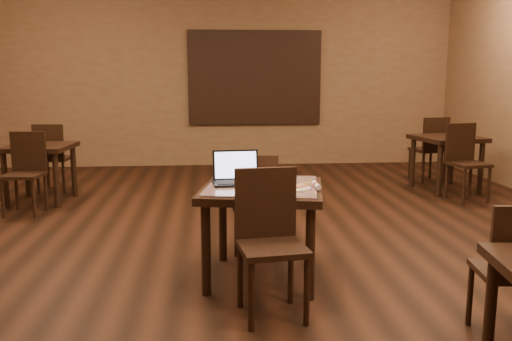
{
  "coord_description": "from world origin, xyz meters",
  "views": [
    {
      "loc": [
        -0.29,
        -4.67,
        1.62
      ],
      "look_at": [
        0.07,
        -0.39,
        0.85
      ],
      "focal_mm": 38.0,
      "sensor_mm": 36.0,
      "label": 1
    }
  ],
  "objects": [
    {
      "name": "other_table_b",
      "position": [
        -2.46,
        2.32,
        0.61
      ],
      "size": [
        0.86,
        0.86,
        0.74
      ],
      "rotation": [
        0.0,
        0.0,
        -0.1
      ],
      "color": "black",
      "rests_on": "ground"
    },
    {
      "name": "ground",
      "position": [
        0.0,
        0.0,
        0.0
      ],
      "size": [
        10.0,
        10.0,
        0.0
      ],
      "primitive_type": "plane",
      "color": "black",
      "rests_on": "ground"
    },
    {
      "name": "pizza_pan",
      "position": [
        0.23,
        -0.31,
        0.77
      ],
      "size": [
        0.37,
        0.37,
        0.01
      ],
      "primitive_type": "cylinder",
      "color": "silver",
      "rests_on": "tiled_table"
    },
    {
      "name": "other_table_b_chair_far",
      "position": [
        -2.46,
        2.88,
        0.54
      ],
      "size": [
        0.45,
        0.45,
        0.95
      ],
      "rotation": [
        0.0,
        0.0,
        3.05
      ],
      "color": "black",
      "rests_on": "ground"
    },
    {
      "name": "chair_main_far",
      "position": [
        0.1,
        0.07,
        0.52
      ],
      "size": [
        0.42,
        0.42,
        0.92
      ],
      "rotation": [
        0.0,
        0.0,
        3.08
      ],
      "color": "black",
      "rests_on": "ground"
    },
    {
      "name": "napkin_roll",
      "position": [
        0.51,
        -0.69,
        0.78
      ],
      "size": [
        0.04,
        0.19,
        0.04
      ],
      "rotation": [
        0.0,
        0.0,
        -0.02
      ],
      "color": "white",
      "rests_on": "tiled_table"
    },
    {
      "name": "tiled_table",
      "position": [
        0.11,
        -0.55,
        0.66
      ],
      "size": [
        1.07,
        1.07,
        0.76
      ],
      "rotation": [
        0.0,
        0.0,
        -0.18
      ],
      "color": "black",
      "rests_on": "ground"
    },
    {
      "name": "mural",
      "position": [
        0.5,
        4.96,
        1.55
      ],
      "size": [
        2.34,
        0.05,
        1.64
      ],
      "color": "#234F81",
      "rests_on": "wall_back"
    },
    {
      "name": "other_table_b_chair_near",
      "position": [
        -2.45,
        1.77,
        0.54
      ],
      "size": [
        0.45,
        0.45,
        0.95
      ],
      "rotation": [
        0.0,
        0.0,
        -0.1
      ],
      "color": "black",
      "rests_on": "ground"
    },
    {
      "name": "other_table_a_chair_near",
      "position": [
        2.98,
        2.0,
        0.56
      ],
      "size": [
        0.5,
        0.5,
        0.99
      ],
      "rotation": [
        0.0,
        0.0,
        0.19
      ],
      "color": "black",
      "rests_on": "ground"
    },
    {
      "name": "laptop",
      "position": [
        -0.09,
        -0.44,
        0.83
      ],
      "size": [
        0.39,
        0.32,
        0.25
      ],
      "rotation": [
        0.0,
        0.0,
        0.09
      ],
      "color": "black",
      "rests_on": "tiled_table"
    },
    {
      "name": "chair_main_near",
      "position": [
        0.1,
        -1.16,
        0.56
      ],
      "size": [
        0.48,
        0.48,
        0.99
      ],
      "rotation": [
        0.0,
        0.0,
        0.14
      ],
      "color": "black",
      "rests_on": "ground"
    },
    {
      "name": "pizza_slice",
      "position": [
        0.33,
        -0.73,
        0.79
      ],
      "size": [
        0.29,
        0.29,
        0.02
      ],
      "primitive_type": null,
      "rotation": [
        0.0,
        0.0,
        0.55
      ],
      "color": "beige",
      "rests_on": "plate"
    },
    {
      "name": "plate",
      "position": [
        0.33,
        -0.73,
        0.77
      ],
      "size": [
        0.25,
        0.25,
        0.01
      ],
      "primitive_type": "cylinder",
      "color": "white",
      "rests_on": "tiled_table"
    },
    {
      "name": "pizza_whole",
      "position": [
        0.23,
        -0.31,
        0.78
      ],
      "size": [
        0.33,
        0.33,
        0.02
      ],
      "color": "beige",
      "rests_on": "pizza_pan"
    },
    {
      "name": "other_table_a_chair_far",
      "position": [
        3.02,
        3.15,
        0.56
      ],
      "size": [
        0.5,
        0.5,
        0.99
      ],
      "rotation": [
        0.0,
        0.0,
        3.33
      ],
      "color": "black",
      "rests_on": "ground"
    },
    {
      "name": "other_table_a",
      "position": [
        3.0,
        2.58,
        0.63
      ],
      "size": [
        0.96,
        0.96,
        0.76
      ],
      "rotation": [
        0.0,
        0.0,
        0.19
      ],
      "color": "black",
      "rests_on": "ground"
    },
    {
      "name": "wall_back",
      "position": [
        0.0,
        5.0,
        1.5
      ],
      "size": [
        8.0,
        0.02,
        3.0
      ],
      "primitive_type": "cube",
      "color": "#8F6A48",
      "rests_on": "ground"
    },
    {
      "name": "spatula",
      "position": [
        0.25,
        -0.33,
        0.79
      ],
      "size": [
        0.2,
        0.23,
        0.01
      ],
      "primitive_type": "cube",
      "rotation": [
        0.0,
        0.0,
        0.61
      ],
      "color": "silver",
      "rests_on": "pizza_whole"
    }
  ]
}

